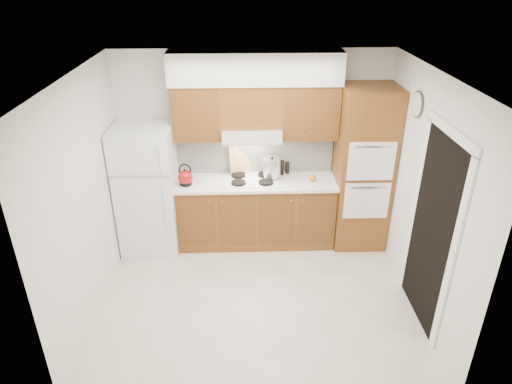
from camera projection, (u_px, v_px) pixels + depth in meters
floor at (257, 295)px, 5.43m from camera, size 3.60×3.60×0.00m
ceiling at (257, 76)px, 4.25m from camera, size 3.60×3.60×0.00m
wall_back at (253, 147)px, 6.18m from camera, size 3.60×0.02×2.60m
wall_left at (86, 201)px, 4.79m from camera, size 0.02×3.00×2.60m
wall_right at (424, 196)px, 4.90m from camera, size 0.02×3.00×2.60m
fridge at (148, 190)px, 6.02m from camera, size 0.75×0.72×1.72m
base_cabinets at (256, 213)px, 6.30m from camera, size 2.11×0.60×0.90m
countertop at (256, 182)px, 6.08m from camera, size 2.13×0.62×0.04m
backsplash at (255, 153)px, 6.20m from camera, size 2.11×0.03×0.56m
oven_cabinet at (363, 169)px, 6.02m from camera, size 0.70×0.65×2.20m
upper_cab_left at (197, 112)px, 5.76m from camera, size 0.63×0.33×0.70m
upper_cab_right at (309, 111)px, 5.81m from camera, size 0.73×0.33×0.70m
range_hood at (252, 134)px, 5.85m from camera, size 0.75×0.45×0.15m
upper_cab_over_hood at (251, 106)px, 5.75m from camera, size 0.75×0.33×0.55m
soffit at (255, 68)px, 5.52m from camera, size 2.13×0.36×0.40m
cooktop at (252, 180)px, 6.08m from camera, size 0.74×0.50×0.01m
doorway at (431, 233)px, 4.70m from camera, size 0.02×0.90×2.10m
wall_clock at (418, 104)px, 5.00m from camera, size 0.02×0.30×0.30m
kettle at (185, 177)px, 5.91m from camera, size 0.23×0.23×0.20m
cutting_board at (240, 160)px, 6.20m from camera, size 0.32×0.18×0.39m
stock_pot at (272, 168)px, 6.08m from camera, size 0.25×0.25×0.24m
condiment_a at (278, 167)px, 6.19m from camera, size 0.07×0.07×0.22m
condiment_b at (282, 167)px, 6.22m from camera, size 0.08×0.08×0.20m
condiment_c at (287, 168)px, 6.26m from camera, size 0.07×0.07×0.16m
orange_near at (312, 178)px, 6.04m from camera, size 0.11×0.11×0.09m
orange_far at (313, 178)px, 6.05m from camera, size 0.10×0.10×0.08m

